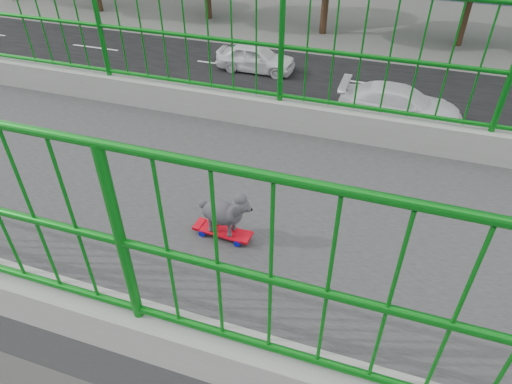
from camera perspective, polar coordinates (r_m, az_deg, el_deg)
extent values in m
cube|color=black|center=(18.30, 12.42, 5.81)|extent=(18.00, 90.00, 0.02)
cube|color=#2D2D2F|center=(3.91, -3.00, -4.45)|extent=(3.00, 24.00, 0.50)
cube|color=gray|center=(4.78, 2.92, 9.92)|extent=(0.20, 24.00, 0.30)
cylinder|color=#0C6C15|center=(4.50, 3.21, 17.84)|extent=(0.04, 24.00, 0.04)
cylinder|color=#0C6C15|center=(4.50, 3.21, 17.84)|extent=(0.06, 0.06, 1.10)
cube|color=gray|center=(2.79, -14.02, -16.54)|extent=(0.20, 24.00, 0.30)
cylinder|color=#0C6C15|center=(1.95, -19.47, 5.83)|extent=(0.04, 24.00, 0.04)
cylinder|color=#0C6C15|center=(2.27, -16.64, -6.01)|extent=(0.04, 24.00, 0.04)
cylinder|color=#0C6C15|center=(2.27, -16.64, -6.01)|extent=(0.06, 0.06, 1.10)
cylinder|color=black|center=(30.03, 8.61, 21.67)|extent=(0.44, 0.44, 2.73)
cylinder|color=black|center=(30.09, 24.72, 19.07)|extent=(0.44, 0.44, 2.87)
cube|color=red|center=(3.43, -4.22, -4.91)|extent=(0.16, 0.46, 0.02)
cube|color=#99999E|center=(3.49, -6.36, -4.50)|extent=(0.08, 0.03, 0.02)
cylinder|color=#070CA9|center=(3.53, -5.92, -4.04)|extent=(0.03, 0.05, 0.05)
sphere|color=yellow|center=(3.53, -5.92, -4.04)|extent=(0.02, 0.02, 0.02)
cylinder|color=#070CA9|center=(3.46, -6.78, -5.21)|extent=(0.03, 0.05, 0.05)
sphere|color=yellow|center=(3.46, -6.78, -5.21)|extent=(0.02, 0.02, 0.02)
cube|color=#99999E|center=(3.39, -2.00, -5.75)|extent=(0.08, 0.03, 0.02)
cylinder|color=#070CA9|center=(3.44, -1.61, -5.25)|extent=(0.03, 0.05, 0.05)
sphere|color=yellow|center=(3.44, -1.61, -5.25)|extent=(0.02, 0.02, 0.02)
cylinder|color=#070CA9|center=(3.36, -2.39, -6.49)|extent=(0.03, 0.05, 0.05)
sphere|color=yellow|center=(3.36, -2.39, -6.49)|extent=(0.02, 0.02, 0.02)
ellipsoid|color=#302E33|center=(3.31, -4.36, -2.62)|extent=(0.19, 0.28, 0.19)
sphere|color=#302E33|center=(3.18, -1.96, -1.65)|extent=(0.12, 0.12, 0.12)
sphere|color=black|center=(3.17, -0.60, -2.22)|extent=(0.02, 0.02, 0.02)
sphere|color=#302E33|center=(3.34, -6.71, -1.52)|extent=(0.06, 0.06, 0.06)
cylinder|color=#302E33|center=(3.38, -2.80, -4.02)|extent=(0.03, 0.03, 0.11)
cylinder|color=#302E33|center=(3.33, -3.36, -4.86)|extent=(0.03, 0.03, 0.11)
cylinder|color=#302E33|center=(3.44, -5.16, -3.37)|extent=(0.03, 0.03, 0.11)
cylinder|color=#302E33|center=(3.39, -5.75, -4.18)|extent=(0.03, 0.03, 0.11)
imported|color=silver|center=(14.13, -16.36, -1.75)|extent=(1.81, 4.51, 1.54)
imported|color=silver|center=(20.22, 17.66, 10.46)|extent=(2.08, 5.11, 1.48)
imported|color=silver|center=(24.26, -0.03, 16.56)|extent=(1.63, 4.06, 1.38)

